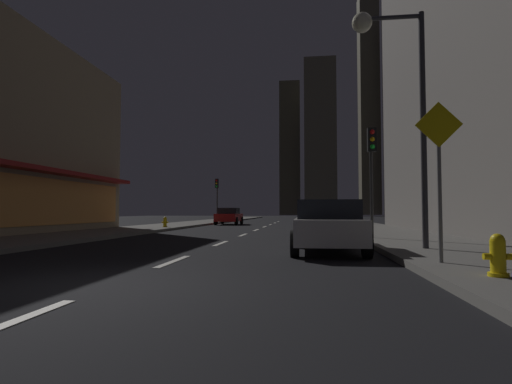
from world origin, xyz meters
TOP-DOWN VIEW (x-y plane):
  - ground_plane at (0.00, 32.00)m, footprint 78.00×136.00m
  - sidewalk_right at (7.00, 32.00)m, footprint 4.00×76.00m
  - sidewalk_left at (-7.00, 32.00)m, footprint 4.00×76.00m
  - lane_marking_center at (0.00, 18.80)m, footprint 0.16×43.80m
  - skyscraper_distant_tall at (-1.75, 123.79)m, footprint 6.46×5.88m
  - skyscraper_distant_mid at (7.33, 110.50)m, footprint 8.97×7.46m
  - skyscraper_distant_short at (24.98, 135.53)m, footprint 6.45×7.88m
  - skyscraper_distant_slender at (32.20, 124.85)m, footprint 8.26×5.04m
  - car_parked_near at (3.60, 5.78)m, footprint 1.98×4.24m
  - car_parked_far at (-3.60, 28.95)m, footprint 1.98×4.24m
  - fire_hydrant_yellow_near at (5.90, 0.84)m, footprint 0.42×0.30m
  - fire_hydrant_far_left at (-5.90, 19.22)m, footprint 0.42×0.30m
  - traffic_light_near_right at (5.50, 9.91)m, footprint 0.32×0.48m
  - traffic_light_far_left at (-5.50, 32.67)m, footprint 0.32×0.48m
  - street_lamp_right at (5.38, 5.64)m, footprint 1.96×0.56m
  - pedestrian_crossing_sign at (5.60, 2.50)m, footprint 0.91×0.08m

SIDE VIEW (x-z plane):
  - ground_plane at x=0.00m, z-range -0.10..0.00m
  - lane_marking_center at x=0.00m, z-range 0.00..0.01m
  - sidewalk_right at x=7.00m, z-range 0.00..0.15m
  - sidewalk_left at x=-7.00m, z-range 0.00..0.15m
  - fire_hydrant_yellow_near at x=5.90m, z-range 0.13..0.78m
  - fire_hydrant_far_left at x=-5.90m, z-range 0.13..0.78m
  - car_parked_near at x=3.60m, z-range 0.02..1.47m
  - car_parked_far at x=-3.60m, z-range 0.02..1.47m
  - pedestrian_crossing_sign at x=5.60m, z-range 0.44..3.59m
  - traffic_light_near_right at x=5.50m, z-range 1.09..5.29m
  - traffic_light_far_left at x=-5.50m, z-range 1.09..5.29m
  - street_lamp_right at x=5.38m, z-range 1.78..8.36m
  - skyscraper_distant_tall at x=-1.75m, z-range 0.00..42.63m
  - skyscraper_distant_mid at x=7.33m, z-range 0.00..44.59m
  - skyscraper_distant_slender at x=32.20m, z-range 0.00..64.50m
  - skyscraper_distant_short at x=24.98m, z-range 0.00..76.01m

